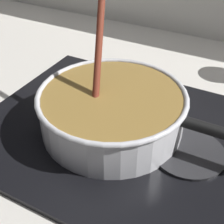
% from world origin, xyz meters
% --- Properties ---
extents(ground, '(2.40, 1.60, 0.04)m').
position_xyz_m(ground, '(0.00, 0.00, -0.02)').
color(ground, beige).
extents(hob_plate, '(0.56, 0.48, 0.01)m').
position_xyz_m(hob_plate, '(0.11, 0.19, 0.01)').
color(hob_plate, black).
rests_on(hob_plate, ground).
extents(burner_ring, '(0.18, 0.18, 0.01)m').
position_xyz_m(burner_ring, '(0.11, 0.19, 0.02)').
color(burner_ring, '#592D0C').
rests_on(burner_ring, hob_plate).
extents(spare_burner, '(0.14, 0.14, 0.01)m').
position_xyz_m(spare_burner, '(0.28, 0.19, 0.01)').
color(spare_burner, '#262628').
rests_on(spare_burner, hob_plate).
extents(cooking_pan, '(0.46, 0.31, 0.27)m').
position_xyz_m(cooking_pan, '(0.11, 0.19, 0.06)').
color(cooking_pan, silver).
rests_on(cooking_pan, hob_plate).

